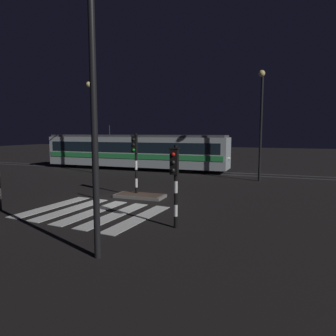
% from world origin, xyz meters
% --- Properties ---
extents(ground_plane, '(120.00, 120.00, 0.00)m').
position_xyz_m(ground_plane, '(0.00, 0.00, 0.00)').
color(ground_plane, black).
extents(rail_near, '(80.00, 0.12, 0.03)m').
position_xyz_m(rail_near, '(0.00, 12.03, 0.01)').
color(rail_near, '#59595E').
rests_on(rail_near, ground).
extents(rail_far, '(80.00, 0.12, 0.03)m').
position_xyz_m(rail_far, '(0.00, 13.46, 0.01)').
color(rail_far, '#59595E').
rests_on(rail_far, ground).
extents(crosswalk_zebra, '(5.78, 4.90, 0.02)m').
position_xyz_m(crosswalk_zebra, '(0.00, -2.03, 0.01)').
color(crosswalk_zebra, silver).
rests_on(crosswalk_zebra, ground).
extents(traffic_island, '(2.67, 1.20, 0.18)m').
position_xyz_m(traffic_island, '(0.60, 1.52, 0.09)').
color(traffic_island, slate).
rests_on(traffic_island, ground).
extents(traffic_light_corner_near_right, '(0.36, 0.42, 3.05)m').
position_xyz_m(traffic_light_corner_near_right, '(4.15, -2.95, 2.01)').
color(traffic_light_corner_near_right, black).
rests_on(traffic_light_corner_near_right, ground).
extents(traffic_light_median_centre, '(0.36, 0.42, 3.44)m').
position_xyz_m(traffic_light_median_centre, '(0.27, 1.68, 2.27)').
color(traffic_light_median_centre, black).
rests_on(traffic_light_median_centre, ground).
extents(street_lamp_trackside_right, '(0.44, 1.21, 7.62)m').
position_xyz_m(street_lamp_trackside_right, '(6.20, 9.42, 4.79)').
color(street_lamp_trackside_right, black).
rests_on(street_lamp_trackside_right, ground).
extents(street_lamp_trackside_left, '(0.44, 1.21, 7.53)m').
position_xyz_m(street_lamp_trackside_left, '(-7.10, 8.93, 4.74)').
color(street_lamp_trackside_left, black).
rests_on(street_lamp_trackside_left, ground).
extents(street_lamp_near_kerb, '(0.44, 1.21, 7.13)m').
position_xyz_m(street_lamp_near_kerb, '(2.99, -6.44, 4.53)').
color(street_lamp_near_kerb, black).
rests_on(street_lamp_near_kerb, ground).
extents(tram, '(17.76, 2.58, 4.15)m').
position_xyz_m(tram, '(-5.34, 12.74, 1.75)').
color(tram, '#B2BCC1').
rests_on(tram, ground).
extents(bollard_island_edge, '(0.12, 0.12, 1.11)m').
position_xyz_m(bollard_island_edge, '(-1.58, 0.55, 0.56)').
color(bollard_island_edge, black).
rests_on(bollard_island_edge, ground).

